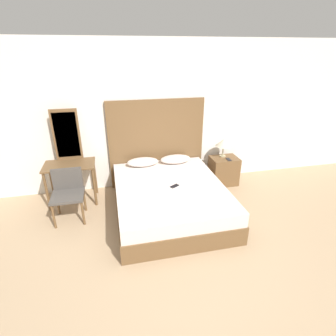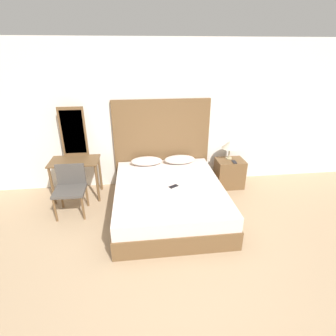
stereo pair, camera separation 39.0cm
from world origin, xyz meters
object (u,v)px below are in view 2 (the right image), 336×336
object	(u,v)px
bed	(169,199)
vanity_desk	(75,167)
phone_on_bed	(174,186)
chair	(70,186)
table_lamp	(230,145)
nightstand	(229,173)
phone_on_nightstand	(234,162)

from	to	relation	value
bed	vanity_desk	bearing A→B (deg)	155.75
phone_on_bed	chair	world-z (taller)	chair
phone_on_bed	table_lamp	size ratio (longest dim) A/B	0.45
nightstand	phone_on_nightstand	xyz separation A→B (m)	(0.03, -0.10, 0.28)
table_lamp	bed	bearing A→B (deg)	-146.24
bed	nightstand	xyz separation A→B (m)	(1.30, 0.78, 0.02)
bed	phone_on_bed	world-z (taller)	phone_on_bed
bed	table_lamp	distance (m)	1.65
vanity_desk	chair	size ratio (longest dim) A/B	1.05
vanity_desk	chair	world-z (taller)	chair
nightstand	bed	bearing A→B (deg)	-149.13
chair	nightstand	bearing A→B (deg)	10.70
phone_on_bed	nightstand	world-z (taller)	nightstand
phone_on_bed	vanity_desk	xyz separation A→B (m)	(-1.65, 0.78, 0.07)
phone_on_bed	table_lamp	bearing A→B (deg)	37.28
table_lamp	phone_on_nightstand	xyz separation A→B (m)	(0.05, -0.19, -0.28)
nightstand	chair	xyz separation A→B (m)	(-2.89, -0.55, 0.20)
phone_on_nightstand	vanity_desk	bearing A→B (deg)	179.22
table_lamp	phone_on_nightstand	bearing A→B (deg)	-75.22
bed	vanity_desk	xyz separation A→B (m)	(-1.58, 0.71, 0.34)
bed	table_lamp	bearing A→B (deg)	33.76
bed	nightstand	bearing A→B (deg)	30.87
bed	table_lamp	size ratio (longest dim) A/B	5.83
phone_on_bed	phone_on_nightstand	distance (m)	1.47
nightstand	phone_on_nightstand	world-z (taller)	phone_on_nightstand
phone_on_bed	table_lamp	distance (m)	1.56
phone_on_nightstand	chair	size ratio (longest dim) A/B	0.19
phone_on_bed	nightstand	xyz separation A→B (m)	(1.23, 0.84, -0.24)
table_lamp	vanity_desk	bearing A→B (deg)	-177.10
table_lamp	vanity_desk	xyz separation A→B (m)	(-2.87, -0.15, -0.25)
phone_on_bed	vanity_desk	distance (m)	1.83
bed	chair	size ratio (longest dim) A/B	2.63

